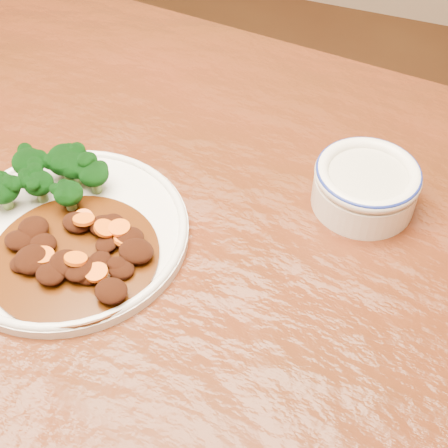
% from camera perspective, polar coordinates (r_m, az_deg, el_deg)
% --- Properties ---
extents(dining_table, '(1.59, 1.07, 0.75)m').
position_cam_1_polar(dining_table, '(0.85, -10.87, -1.88)').
color(dining_table, '#541F0E').
rests_on(dining_table, ground).
extents(dinner_plate, '(0.28, 0.28, 0.02)m').
position_cam_1_polar(dinner_plate, '(0.75, -14.02, -0.72)').
color(dinner_plate, white).
rests_on(dinner_plate, dining_table).
extents(broccoli_florets, '(0.12, 0.11, 0.05)m').
position_cam_1_polar(broccoli_florets, '(0.78, -15.34, 4.54)').
color(broccoli_florets, '#78A052').
rests_on(broccoli_florets, dinner_plate).
extents(mince_stew, '(0.19, 0.19, 0.03)m').
position_cam_1_polar(mince_stew, '(0.71, -13.36, -2.63)').
color(mince_stew, '#482007').
rests_on(mince_stew, dinner_plate).
extents(dip_bowl, '(0.13, 0.13, 0.06)m').
position_cam_1_polar(dip_bowl, '(0.77, 12.83, 3.55)').
color(dip_bowl, white).
rests_on(dip_bowl, dining_table).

